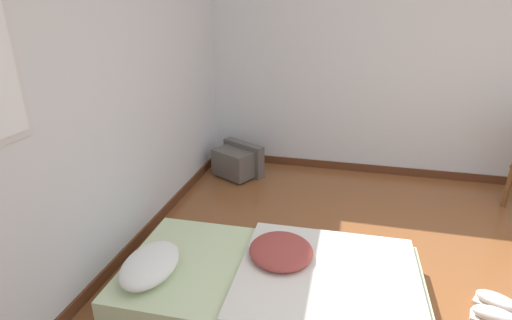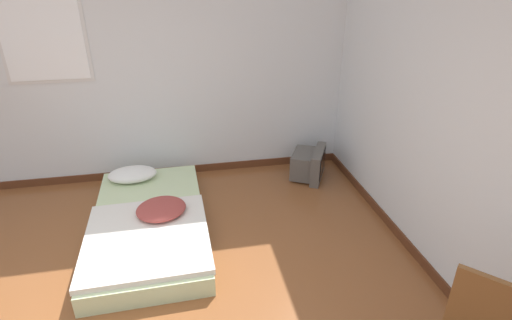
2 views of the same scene
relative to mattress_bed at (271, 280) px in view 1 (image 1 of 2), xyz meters
The scene contains 5 objects.
wall_back 1.69m from the mattress_bed, 100.81° to the left, with size 7.46×0.08×2.60m.
wall_right 2.98m from the mattress_bed, 31.54° to the right, with size 0.08×7.62×2.60m.
mattress_bed is the anchor object (origin of this frame).
crt_tv 2.00m from the mattress_bed, 22.77° to the left, with size 0.53×0.59×0.36m.
sneaker_pair 1.41m from the mattress_bed, 83.95° to the right, with size 0.34×0.33×0.10m.
Camera 1 is at (-1.89, 1.02, 1.83)m, focal length 28.00 mm.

